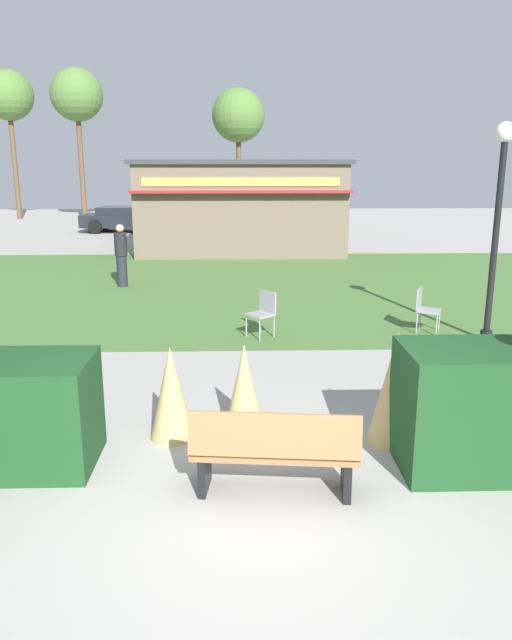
# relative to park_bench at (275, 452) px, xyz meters

# --- Properties ---
(ground_plane) EXTENTS (80.00, 80.00, 0.00)m
(ground_plane) POSITION_rel_park_bench_xyz_m (-0.17, -0.49, -0.48)
(ground_plane) COLOR #999691
(lawn_patch) EXTENTS (36.00, 12.00, 0.01)m
(lawn_patch) POSITION_rel_park_bench_xyz_m (-0.17, 10.95, -0.48)
(lawn_patch) COLOR #446B33
(lawn_patch) RESTS_ON ground_plane
(park_bench) EXTENTS (1.74, 0.69, 0.95)m
(park_bench) POSITION_rel_park_bench_xyz_m (0.00, 0.00, 0.00)
(park_bench) COLOR olive
(park_bench) RESTS_ON ground_plane
(hedge_right) EXTENTS (2.26, 1.10, 1.38)m
(hedge_right) POSITION_rel_park_bench_xyz_m (2.55, 0.55, 0.21)
(hedge_right) COLOR #19421E
(hedge_right) RESTS_ON ground_plane
(ornamental_grass_behind_left) EXTENTS (0.63, 0.63, 1.38)m
(ornamental_grass_behind_left) POSITION_rel_park_bench_xyz_m (1.52, 1.21, 0.21)
(ornamental_grass_behind_left) COLOR tan
(ornamental_grass_behind_left) RESTS_ON ground_plane
(ornamental_grass_behind_right) EXTENTS (0.55, 0.55, 1.17)m
(ornamental_grass_behind_right) POSITION_rel_park_bench_xyz_m (-1.18, 1.40, 0.11)
(ornamental_grass_behind_right) COLOR tan
(ornamental_grass_behind_right) RESTS_ON ground_plane
(ornamental_grass_behind_center) EXTENTS (0.50, 0.50, 1.13)m
(ornamental_grass_behind_center) POSITION_rel_park_bench_xyz_m (-0.29, 1.65, 0.08)
(ornamental_grass_behind_center) COLOR tan
(ornamental_grass_behind_center) RESTS_ON ground_plane
(lamppost_mid) EXTENTS (0.36, 0.36, 4.00)m
(lamppost_mid) POSITION_rel_park_bench_xyz_m (4.37, 5.49, 2.05)
(lamppost_mid) COLOR black
(lamppost_mid) RESTS_ON ground_plane
(food_kiosk) EXTENTS (7.75, 5.05, 3.38)m
(food_kiosk) POSITION_rel_park_bench_xyz_m (-0.23, 17.95, 1.22)
(food_kiosk) COLOR #6B5B4C
(food_kiosk) RESTS_ON ground_plane
(cafe_chair_west) EXTENTS (0.59, 0.59, 0.89)m
(cafe_chair_west) POSITION_rel_park_bench_xyz_m (3.34, 6.13, 0.05)
(cafe_chair_west) COLOR gray
(cafe_chair_west) RESTS_ON ground_plane
(cafe_chair_east) EXTENTS (0.62, 0.62, 0.89)m
(cafe_chair_east) POSITION_rel_park_bench_xyz_m (0.13, 5.92, 0.05)
(cafe_chair_east) COLOR gray
(cafe_chair_east) RESTS_ON ground_plane
(person_strolling) EXTENTS (0.34, 0.34, 1.69)m
(person_strolling) POSITION_rel_park_bench_xyz_m (-3.52, 11.01, 0.38)
(person_strolling) COLOR #23232D
(person_strolling) RESTS_ON ground_plane
(parked_car_west_slot) EXTENTS (4.32, 2.28, 1.20)m
(parked_car_west_slot) POSITION_rel_park_bench_xyz_m (-5.76, 24.59, 0.16)
(parked_car_west_slot) COLOR black
(parked_car_west_slot) RESTS_ON ground_plane
(tree_left_bg) EXTENTS (2.80, 2.80, 7.08)m
(tree_left_bg) POSITION_rel_park_bench_xyz_m (-0.28, 28.62, 5.15)
(tree_left_bg) COLOR brown
(tree_left_bg) RESTS_ON ground_plane
(tree_right_bg) EXTENTS (2.80, 2.80, 8.35)m
(tree_right_bg) POSITION_rel_park_bench_xyz_m (-13.28, 31.62, 6.38)
(tree_right_bg) COLOR brown
(tree_right_bg) RESTS_ON ground_plane
(tree_center_bg) EXTENTS (2.80, 2.80, 8.20)m
(tree_center_bg) POSITION_rel_park_bench_xyz_m (-8.98, 29.74, 6.24)
(tree_center_bg) COLOR brown
(tree_center_bg) RESTS_ON ground_plane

